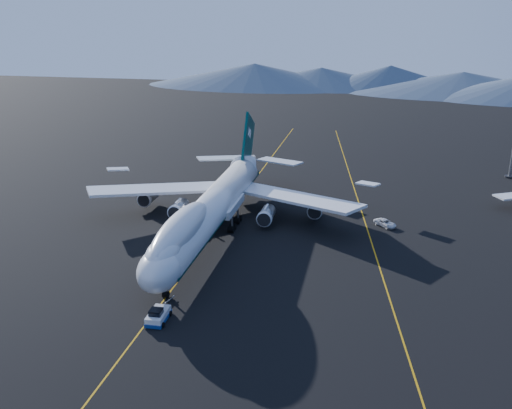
# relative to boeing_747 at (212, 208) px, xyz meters

# --- Properties ---
(ground) EXTENTS (500.00, 500.00, 0.00)m
(ground) POSITION_rel_boeing_747_xyz_m (-0.00, -0.03, -5.81)
(ground) COLOR black
(ground) RESTS_ON ground
(taxiway_line_main) EXTENTS (0.25, 220.00, 0.01)m
(taxiway_line_main) POSITION_rel_boeing_747_xyz_m (-0.00, -0.03, -5.80)
(taxiway_line_main) COLOR #C3880B
(taxiway_line_main) RESTS_ON ground
(taxiway_line_side) EXTENTS (28.08, 198.09, 0.01)m
(taxiway_line_side) POSITION_rel_boeing_747_xyz_m (30.00, 9.97, -5.80)
(taxiway_line_side) COLOR #C3880B
(taxiway_line_side) RESTS_ON ground
(boeing_747) EXTENTS (59.62, 72.43, 19.37)m
(boeing_747) POSITION_rel_boeing_747_xyz_m (0.00, 0.00, 0.00)
(boeing_747) COLOR silver
(boeing_747) RESTS_ON ground
(pushback_tug) EXTENTS (2.98, 5.04, 2.16)m
(pushback_tug) POSITION_rel_boeing_747_xyz_m (1.41, -33.42, -5.13)
(pushback_tug) COLOR silver
(pushback_tug) RESTS_ON ground
(service_van) EXTENTS (5.21, 5.31, 1.41)m
(service_van) POSITION_rel_boeing_747_xyz_m (33.61, 12.10, -5.11)
(service_van) COLOR silver
(service_van) RESTS_ON ground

